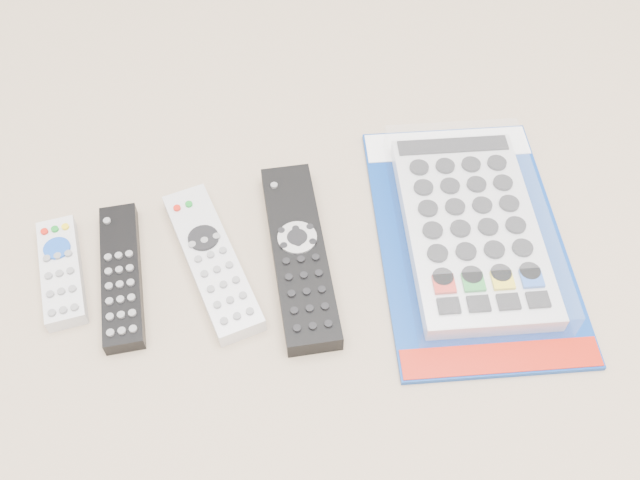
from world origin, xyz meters
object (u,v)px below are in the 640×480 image
object	(u,v)px
remote_silver_dvd	(212,261)
jumbo_remote_packaged	(471,227)
remote_large_black	(299,254)
remote_slim_black	(121,276)
remote_small_grey	(61,271)

from	to	relation	value
remote_silver_dvd	jumbo_remote_packaged	distance (m)	0.32
remote_large_black	jumbo_remote_packaged	distance (m)	0.21
remote_silver_dvd	remote_large_black	bearing A→B (deg)	-19.01
remote_slim_black	remote_small_grey	bearing A→B (deg)	164.04
remote_slim_black	jumbo_remote_packaged	xyz separation A→B (m)	(0.42, -0.06, 0.01)
remote_silver_dvd	jumbo_remote_packaged	world-z (taller)	jumbo_remote_packaged
remote_silver_dvd	remote_large_black	world-z (taller)	remote_large_black
remote_small_grey	remote_silver_dvd	distance (m)	0.18
remote_silver_dvd	remote_small_grey	bearing A→B (deg)	160.81
remote_large_black	jumbo_remote_packaged	size ratio (longest dim) A/B	0.65
jumbo_remote_packaged	remote_silver_dvd	bearing A→B (deg)	-176.56
remote_slim_black	jumbo_remote_packaged	world-z (taller)	jumbo_remote_packaged
remote_small_grey	jumbo_remote_packaged	bearing A→B (deg)	-10.06
remote_slim_black	remote_silver_dvd	size ratio (longest dim) A/B	0.90
remote_slim_black	remote_large_black	xyz separation A→B (m)	(0.21, -0.03, 0.00)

